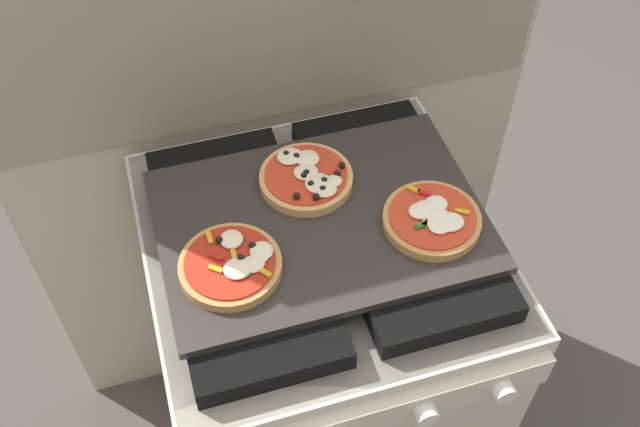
# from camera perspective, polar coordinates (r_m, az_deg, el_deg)

# --- Properties ---
(kitchen_backsplash) EXTENTS (1.10, 0.09, 1.55)m
(kitchen_backsplash) POSITION_cam_1_polar(r_m,az_deg,el_deg) (1.53, -3.55, 5.76)
(kitchen_backsplash) COLOR #B2A893
(kitchen_backsplash) RESTS_ON ground_plane
(stove) EXTENTS (0.60, 0.64, 0.90)m
(stove) POSITION_cam_1_polar(r_m,az_deg,el_deg) (1.60, 0.02, -11.22)
(stove) COLOR beige
(stove) RESTS_ON ground_plane
(baking_tray) EXTENTS (0.54, 0.38, 0.02)m
(baking_tray) POSITION_cam_1_polar(r_m,az_deg,el_deg) (1.22, -0.00, -0.55)
(baking_tray) COLOR #2D2826
(baking_tray) RESTS_ON stove
(pizza_left) EXTENTS (0.16, 0.16, 0.03)m
(pizza_left) POSITION_cam_1_polar(r_m,az_deg,el_deg) (1.14, -6.91, -3.98)
(pizza_left) COLOR #C18947
(pizza_left) RESTS_ON baking_tray
(pizza_right) EXTENTS (0.16, 0.16, 0.03)m
(pizza_right) POSITION_cam_1_polar(r_m,az_deg,el_deg) (1.21, 8.83, -0.41)
(pizza_right) COLOR #C18947
(pizza_right) RESTS_ON baking_tray
(pizza_center) EXTENTS (0.16, 0.16, 0.03)m
(pizza_center) POSITION_cam_1_polar(r_m,az_deg,el_deg) (1.26, -0.84, 2.88)
(pizza_center) COLOR tan
(pizza_center) RESTS_ON baking_tray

